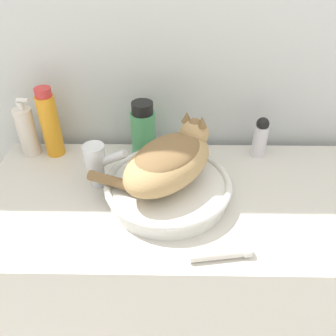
% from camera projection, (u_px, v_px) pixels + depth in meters
% --- Properties ---
extents(wall_back, '(8.00, 0.05, 2.40)m').
position_uv_depth(wall_back, '(186.00, 49.00, 1.06)').
color(wall_back, silver).
rests_on(wall_back, ground_plane).
extents(vanity_counter, '(1.15, 0.52, 0.90)m').
position_uv_depth(vanity_counter, '(182.00, 292.00, 1.26)').
color(vanity_counter, beige).
rests_on(vanity_counter, ground_plane).
extents(sink_basin, '(0.35, 0.35, 0.06)m').
position_uv_depth(sink_basin, '(168.00, 188.00, 0.97)').
color(sink_basin, silver).
rests_on(sink_basin, vanity_counter).
extents(cat, '(0.37, 0.33, 0.15)m').
position_uv_depth(cat, '(170.00, 159.00, 0.92)').
color(cat, tan).
rests_on(cat, sink_basin).
extents(faucet, '(0.13, 0.07, 0.13)m').
position_uv_depth(faucet, '(98.00, 162.00, 0.98)').
color(faucet, silver).
rests_on(faucet, vanity_counter).
extents(mouthwash_bottle, '(0.08, 0.08, 0.18)m').
position_uv_depth(mouthwash_bottle, '(143.00, 131.00, 1.10)').
color(mouthwash_bottle, '#4CA366').
rests_on(mouthwash_bottle, vanity_counter).
extents(shampoo_bottle_tall, '(0.06, 0.06, 0.23)m').
position_uv_depth(shampoo_bottle_tall, '(50.00, 123.00, 1.09)').
color(shampoo_bottle_tall, orange).
rests_on(shampoo_bottle_tall, vanity_counter).
extents(deodorant_stick, '(0.04, 0.04, 0.13)m').
position_uv_depth(deodorant_stick, '(260.00, 137.00, 1.11)').
color(deodorant_stick, silver).
rests_on(deodorant_stick, vanity_counter).
extents(soap_pump_bottle, '(0.06, 0.06, 0.19)m').
position_uv_depth(soap_pump_bottle, '(27.00, 131.00, 1.11)').
color(soap_pump_bottle, silver).
rests_on(soap_pump_bottle, vanity_counter).
extents(cream_tube, '(0.15, 0.05, 0.03)m').
position_uv_depth(cream_tube, '(221.00, 253.00, 0.81)').
color(cream_tube, silver).
rests_on(cream_tube, vanity_counter).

